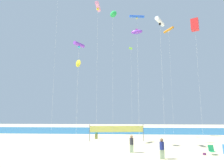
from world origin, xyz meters
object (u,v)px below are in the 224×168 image
beachgoer_charcoal_shirt (132,143)px  kite_violet_inflatable (137,32)px  kite_yellow_delta (78,63)px  kite_lime_diamond (131,50)px  kite_orange_tube (169,30)px  kite_white_tube (160,22)px  beachgoer_teal_shirt (96,133)px  volleyball_net (117,130)px  kite_blue_tube (137,17)px  beach_handbag (204,154)px  kite_pink_tube (98,7)px  kite_green_delta (113,14)px  beachgoer_navy_shirt (162,148)px  kite_violet_tube (79,45)px  kite_red_box (195,25)px  folding_beach_chair (212,150)px

beachgoer_charcoal_shirt → kite_violet_inflatable: kite_violet_inflatable is taller
kite_yellow_delta → kite_lime_diamond: kite_lime_diamond is taller
kite_orange_tube → kite_white_tube: 12.61m
beachgoer_teal_shirt → kite_violet_inflatable: size_ratio=0.09×
volleyball_net → kite_blue_tube: 17.66m
beach_handbag → kite_blue_tube: kite_blue_tube is taller
kite_white_tube → beachgoer_charcoal_shirt: bearing=-139.8°
beach_handbag → kite_pink_tube: 21.26m
beachgoer_teal_shirt → kite_green_delta: bearing=-79.6°
kite_blue_tube → kite_green_delta: bearing=-152.9°
kite_white_tube → beachgoer_navy_shirt: bearing=-104.0°
beach_handbag → kite_green_delta: (-9.19, 6.42, 18.48)m
beachgoer_teal_shirt → kite_green_delta: 18.61m
kite_lime_diamond → kite_violet_tube: size_ratio=1.11×
kite_yellow_delta → kite_red_box: kite_red_box is taller
beachgoer_navy_shirt → kite_violet_inflatable: bearing=88.0°
kite_lime_diamond → kite_white_tube: size_ratio=0.97×
kite_violet_inflatable → kite_red_box: bearing=-60.0°
kite_red_box → kite_orange_tube: bearing=92.4°
beachgoer_navy_shirt → beach_handbag: (4.34, 1.91, -0.83)m
kite_orange_tube → kite_lime_diamond: size_ratio=1.28×
kite_blue_tube → kite_red_box: bearing=-31.7°
folding_beach_chair → kite_yellow_delta: bearing=112.4°
beachgoer_charcoal_shirt → beach_handbag: bearing=131.6°
kite_yellow_delta → kite_orange_tube: bearing=-6.4°
kite_orange_tube → kite_violet_tube: 18.66m
kite_lime_diamond → beachgoer_navy_shirt: bearing=-82.4°
kite_blue_tube → kite_violet_inflatable: (0.43, 7.13, 0.76)m
beachgoer_teal_shirt → kite_violet_inflatable: kite_violet_inflatable is taller
kite_orange_tube → kite_green_delta: (-10.25, -9.16, -1.35)m
beachgoer_teal_shirt → kite_lime_diamond: size_ratio=0.12×
beachgoer_navy_shirt → kite_green_delta: size_ratio=0.09×
beachgoer_teal_shirt → beachgoer_navy_shirt: (7.84, -13.54, -0.04)m
kite_white_tube → kite_orange_tube: bearing=71.2°
beachgoer_charcoal_shirt → kite_lime_diamond: bearing=-134.3°
kite_lime_diamond → kite_violet_tube: 10.27m
folding_beach_chair → kite_violet_inflatable: (-5.90, 15.14, 19.26)m
volleyball_net → beachgoer_teal_shirt: bearing=144.1°
kite_violet_tube → kite_lime_diamond: bearing=39.9°
kite_orange_tube → kite_white_tube: bearing=-108.8°
kite_blue_tube → kite_yellow_delta: (-11.61, 9.31, -4.73)m
kite_blue_tube → kite_violet_inflatable: kite_violet_inflatable is taller
beach_handbag → kite_orange_tube: size_ratio=0.01×
beachgoer_teal_shirt → kite_yellow_delta: (-4.94, 5.99, 13.26)m
beachgoer_navy_shirt → folding_beach_chair: 5.63m
folding_beach_chair → kite_yellow_delta: kite_yellow_delta is taller
beachgoer_charcoal_shirt → kite_violet_tube: size_ratio=0.12×
beach_handbag → folding_beach_chair: bearing=19.5°
beach_handbag → kite_green_delta: kite_green_delta is taller
folding_beach_chair → kite_orange_tube: kite_orange_tube is taller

